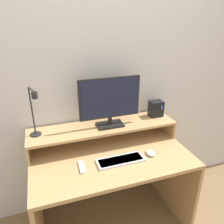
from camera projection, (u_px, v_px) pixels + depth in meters
name	position (u px, v px, depth m)	size (l,w,h in m)	color
wall_back	(96.00, 86.00, 1.97)	(6.00, 0.05, 2.50)	silver
desk	(111.00, 176.00, 1.90)	(1.30, 0.74, 0.77)	tan
monitor_shelf	(103.00, 128.00, 1.94)	(1.30, 0.32, 0.17)	tan
monitor	(110.00, 101.00, 1.84)	(0.53, 0.14, 0.43)	black
desk_lamp	(34.00, 113.00, 1.66)	(0.10, 0.19, 0.41)	black
router_dock	(156.00, 109.00, 2.09)	(0.12, 0.10, 0.15)	black
keyboard	(121.00, 160.00, 1.72)	(0.38, 0.13, 0.02)	silver
mouse	(150.00, 153.00, 1.81)	(0.07, 0.10, 0.03)	silver
remote_control	(82.00, 167.00, 1.65)	(0.04, 0.15, 0.02)	white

